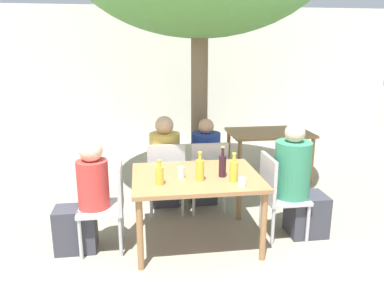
{
  "coord_description": "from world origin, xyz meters",
  "views": [
    {
      "loc": [
        -0.54,
        -3.54,
        2.0
      ],
      "look_at": [
        0.0,
        0.3,
        0.99
      ],
      "focal_mm": 35.0,
      "sensor_mm": 36.0,
      "label": 1
    }
  ],
  "objects_px": {
    "wine_bottle_3": "(222,165)",
    "person_seated_3": "(204,166)",
    "patio_chair_2": "(166,174)",
    "patio_chair_3": "(208,172)",
    "dining_table_back": "(269,138)",
    "oil_cruet_2": "(234,170)",
    "drinking_glass_0": "(242,182)",
    "person_seated_1": "(298,186)",
    "patio_chair_1": "(278,192)",
    "oil_cruet_0": "(200,169)",
    "oil_cruet_1": "(160,175)",
    "dining_table_front": "(196,183)",
    "person_seated_0": "(85,202)",
    "drinking_glass_1": "(181,172)",
    "patio_chair_0": "(109,201)",
    "person_seated_2": "(165,166)"
  },
  "relations": [
    {
      "from": "wine_bottle_3",
      "to": "person_seated_3",
      "type": "bearing_deg",
      "value": 89.84
    },
    {
      "from": "patio_chair_2",
      "to": "patio_chair_3",
      "type": "height_order",
      "value": "same"
    },
    {
      "from": "dining_table_back",
      "to": "oil_cruet_2",
      "type": "distance_m",
      "value": 2.34
    },
    {
      "from": "dining_table_back",
      "to": "drinking_glass_0",
      "type": "height_order",
      "value": "drinking_glass_0"
    },
    {
      "from": "person_seated_1",
      "to": "wine_bottle_3",
      "type": "relative_size",
      "value": 4.02
    },
    {
      "from": "dining_table_back",
      "to": "wine_bottle_3",
      "type": "distance_m",
      "value": 2.25
    },
    {
      "from": "patio_chair_1",
      "to": "person_seated_1",
      "type": "xyz_separation_m",
      "value": [
        0.23,
        -0.0,
        0.05
      ]
    },
    {
      "from": "person_seated_3",
      "to": "oil_cruet_0",
      "type": "distance_m",
      "value": 1.19
    },
    {
      "from": "dining_table_back",
      "to": "oil_cruet_1",
      "type": "height_order",
      "value": "oil_cruet_1"
    },
    {
      "from": "oil_cruet_0",
      "to": "dining_table_front",
      "type": "bearing_deg",
      "value": 95.19
    },
    {
      "from": "patio_chair_2",
      "to": "person_seated_0",
      "type": "bearing_deg",
      "value": 40.33
    },
    {
      "from": "patio_chair_2",
      "to": "drinking_glass_1",
      "type": "relative_size",
      "value": 7.93
    },
    {
      "from": "patio_chair_0",
      "to": "wine_bottle_3",
      "type": "height_order",
      "value": "wine_bottle_3"
    },
    {
      "from": "patio_chair_3",
      "to": "drinking_glass_1",
      "type": "xyz_separation_m",
      "value": [
        -0.42,
        -0.78,
        0.28
      ]
    },
    {
      "from": "dining_table_back",
      "to": "patio_chair_2",
      "type": "relative_size",
      "value": 1.36
    },
    {
      "from": "person_seated_2",
      "to": "person_seated_3",
      "type": "distance_m",
      "value": 0.51
    },
    {
      "from": "dining_table_front",
      "to": "oil_cruet_1",
      "type": "xyz_separation_m",
      "value": [
        -0.38,
        -0.21,
        0.18
      ]
    },
    {
      "from": "oil_cruet_2",
      "to": "wine_bottle_3",
      "type": "height_order",
      "value": "wine_bottle_3"
    },
    {
      "from": "patio_chair_2",
      "to": "drinking_glass_0",
      "type": "height_order",
      "value": "patio_chair_2"
    },
    {
      "from": "person_seated_1",
      "to": "drinking_glass_0",
      "type": "xyz_separation_m",
      "value": [
        -0.72,
        -0.37,
        0.21
      ]
    },
    {
      "from": "person_seated_0",
      "to": "oil_cruet_0",
      "type": "bearing_deg",
      "value": 82.35
    },
    {
      "from": "patio_chair_3",
      "to": "person_seated_1",
      "type": "bearing_deg",
      "value": 139.19
    },
    {
      "from": "drinking_glass_1",
      "to": "oil_cruet_1",
      "type": "bearing_deg",
      "value": -144.46
    },
    {
      "from": "person_seated_0",
      "to": "patio_chair_3",
      "type": "bearing_deg",
      "value": 117.99
    },
    {
      "from": "patio_chair_2",
      "to": "person_seated_1",
      "type": "distance_m",
      "value": 1.54
    },
    {
      "from": "patio_chair_2",
      "to": "drinking_glass_1",
      "type": "height_order",
      "value": "patio_chair_2"
    },
    {
      "from": "oil_cruet_1",
      "to": "wine_bottle_3",
      "type": "bearing_deg",
      "value": 12.34
    },
    {
      "from": "person_seated_0",
      "to": "person_seated_3",
      "type": "bearing_deg",
      "value": 125.15
    },
    {
      "from": "dining_table_back",
      "to": "person_seated_1",
      "type": "height_order",
      "value": "person_seated_1"
    },
    {
      "from": "person_seated_3",
      "to": "drinking_glass_0",
      "type": "height_order",
      "value": "person_seated_3"
    },
    {
      "from": "person_seated_1",
      "to": "person_seated_2",
      "type": "bearing_deg",
      "value": 54.71
    },
    {
      "from": "patio_chair_0",
      "to": "patio_chair_1",
      "type": "xyz_separation_m",
      "value": [
        1.75,
        0.0,
        0.0
      ]
    },
    {
      "from": "person_seated_2",
      "to": "patio_chair_0",
      "type": "bearing_deg",
      "value": 57.28
    },
    {
      "from": "dining_table_front",
      "to": "oil_cruet_0",
      "type": "height_order",
      "value": "oil_cruet_0"
    },
    {
      "from": "patio_chair_0",
      "to": "drinking_glass_1",
      "type": "xyz_separation_m",
      "value": [
        0.72,
        -0.05,
        0.28
      ]
    },
    {
      "from": "oil_cruet_0",
      "to": "oil_cruet_1",
      "type": "bearing_deg",
      "value": -171.31
    },
    {
      "from": "person_seated_2",
      "to": "oil_cruet_2",
      "type": "distance_m",
      "value": 1.36
    },
    {
      "from": "dining_table_front",
      "to": "oil_cruet_0",
      "type": "xyz_separation_m",
      "value": [
        0.01,
        -0.15,
        0.19
      ]
    },
    {
      "from": "patio_chair_3",
      "to": "oil_cruet_2",
      "type": "bearing_deg",
      "value": 94.53
    },
    {
      "from": "person_seated_0",
      "to": "oil_cruet_2",
      "type": "distance_m",
      "value": 1.5
    },
    {
      "from": "oil_cruet_2",
      "to": "person_seated_0",
      "type": "bearing_deg",
      "value": 171.25
    },
    {
      "from": "person_seated_2",
      "to": "wine_bottle_3",
      "type": "relative_size",
      "value": 3.84
    },
    {
      "from": "patio_chair_2",
      "to": "person_seated_3",
      "type": "height_order",
      "value": "person_seated_3"
    },
    {
      "from": "drinking_glass_0",
      "to": "oil_cruet_1",
      "type": "bearing_deg",
      "value": 168.56
    },
    {
      "from": "patio_chair_3",
      "to": "oil_cruet_1",
      "type": "distance_m",
      "value": 1.18
    },
    {
      "from": "patio_chair_1",
      "to": "drinking_glass_1",
      "type": "xyz_separation_m",
      "value": [
        -1.03,
        -0.05,
        0.28
      ]
    },
    {
      "from": "dining_table_back",
      "to": "person_seated_1",
      "type": "xyz_separation_m",
      "value": [
        -0.32,
        -1.83,
        -0.08
      ]
    },
    {
      "from": "dining_table_front",
      "to": "oil_cruet_2",
      "type": "bearing_deg",
      "value": -33.86
    },
    {
      "from": "person_seated_2",
      "to": "oil_cruet_0",
      "type": "distance_m",
      "value": 1.19
    },
    {
      "from": "patio_chair_1",
      "to": "patio_chair_2",
      "type": "bearing_deg",
      "value": 57.18
    }
  ]
}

